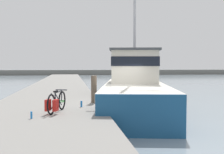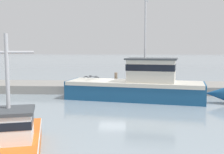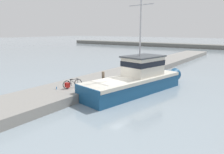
% 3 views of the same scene
% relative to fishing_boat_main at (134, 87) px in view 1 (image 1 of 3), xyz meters
% --- Properties ---
extents(ground_plane, '(320.00, 320.00, 0.00)m').
position_rel_fishing_boat_main_xyz_m(ground_plane, '(-1.15, -2.31, -1.25)').
color(ground_plane, '#84939E').
extents(dock_pier, '(4.72, 80.00, 0.73)m').
position_rel_fishing_boat_main_xyz_m(dock_pier, '(-4.50, -2.31, -0.88)').
color(dock_pier, gray).
rests_on(dock_pier, ground_plane).
extents(far_shoreline, '(180.00, 5.00, 1.25)m').
position_rel_fishing_boat_main_xyz_m(far_shoreline, '(28.85, 56.57, -0.62)').
color(far_shoreline, slate).
rests_on(far_shoreline, ground_plane).
extents(fishing_boat_main, '(5.04, 12.89, 9.36)m').
position_rel_fishing_boat_main_xyz_m(fishing_boat_main, '(0.00, 0.00, 0.00)').
color(fishing_boat_main, navy).
rests_on(fishing_boat_main, ground_plane).
extents(bicycle_touring, '(0.75, 1.75, 0.79)m').
position_rel_fishing_boat_main_xyz_m(bicycle_touring, '(-3.99, -4.74, -0.15)').
color(bicycle_touring, black).
rests_on(bicycle_touring, dock_pier).
extents(mooring_post, '(0.26, 0.26, 1.23)m').
position_rel_fishing_boat_main_xyz_m(mooring_post, '(-2.40, -2.21, 0.10)').
color(mooring_post, brown).
rests_on(mooring_post, dock_pier).
extents(hose_coil, '(0.63, 0.63, 0.04)m').
position_rel_fishing_boat_main_xyz_m(hose_coil, '(-4.00, -1.59, -0.49)').
color(hose_coil, green).
rests_on(hose_coil, dock_pier).
extents(water_bottle_by_bike, '(0.08, 0.08, 0.25)m').
position_rel_fishing_boat_main_xyz_m(water_bottle_by_bike, '(-3.01, -3.44, -0.39)').
color(water_bottle_by_bike, blue).
rests_on(water_bottle_by_bike, dock_pier).
extents(water_bottle_on_curb, '(0.06, 0.06, 0.23)m').
position_rel_fishing_boat_main_xyz_m(water_bottle_on_curb, '(-4.69, -5.74, -0.40)').
color(water_bottle_on_curb, blue).
rests_on(water_bottle_on_curb, dock_pier).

